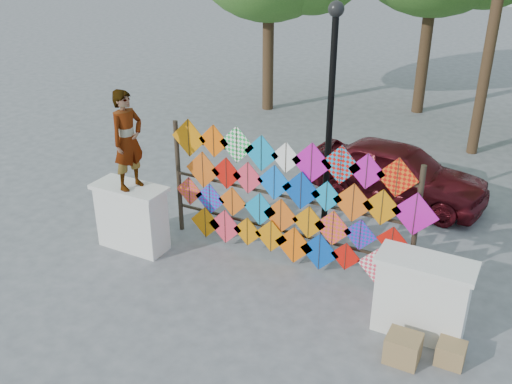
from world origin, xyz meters
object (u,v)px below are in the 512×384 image
vendor_woman (128,140)px  lamppost (331,103)px  kite_rack (288,201)px  sedan (398,172)px

vendor_woman → lamppost: (2.91, 2.20, 0.51)m
kite_rack → sedan: size_ratio=1.28×
sedan → lamppost: lamppost is taller
kite_rack → vendor_woman: bearing=-161.1°
vendor_woman → sedan: 5.97m
sedan → lamppost: bearing=163.9°
vendor_woman → lamppost: 3.69m
sedan → vendor_woman: bearing=144.5°
sedan → lamppost: (-0.85, -2.18, 2.03)m
vendor_woman → lamppost: lamppost is taller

